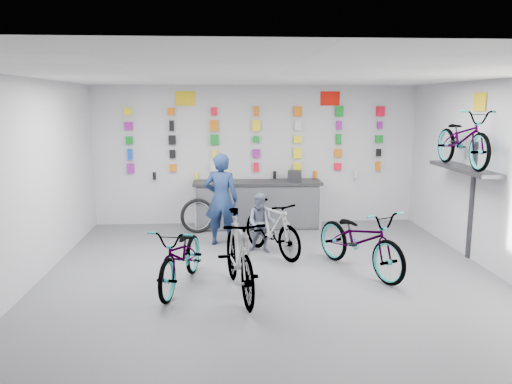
{
  "coord_description": "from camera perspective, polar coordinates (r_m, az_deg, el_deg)",
  "views": [
    {
      "loc": [
        -0.7,
        -6.82,
        2.65
      ],
      "look_at": [
        -0.17,
        1.4,
        1.16
      ],
      "focal_mm": 35.0,
      "sensor_mm": 36.0,
      "label": 1
    }
  ],
  "objects": [
    {
      "name": "floor",
      "position": [
        7.35,
        2.05,
        -10.89
      ],
      "size": [
        8.0,
        8.0,
        0.0
      ],
      "primitive_type": "plane",
      "color": "#505055",
      "rests_on": "ground"
    },
    {
      "name": "ceiling",
      "position": [
        6.86,
        2.21,
        13.18
      ],
      "size": [
        8.0,
        8.0,
        0.0
      ],
      "primitive_type": "plane",
      "rotation": [
        3.14,
        0.0,
        0.0
      ],
      "color": "white",
      "rests_on": "wall_back"
    },
    {
      "name": "wall_back",
      "position": [
        10.9,
        0.0,
        4.21
      ],
      "size": [
        7.0,
        0.0,
        7.0
      ],
      "primitive_type": "plane",
      "rotation": [
        1.57,
        0.0,
        0.0
      ],
      "color": "silver",
      "rests_on": "floor"
    },
    {
      "name": "wall_front",
      "position": [
        3.12,
        9.7,
        -11.53
      ],
      "size": [
        7.0,
        0.0,
        7.0
      ],
      "primitive_type": "plane",
      "rotation": [
        -1.57,
        0.0,
        0.0
      ],
      "color": "silver",
      "rests_on": "floor"
    },
    {
      "name": "wall_left",
      "position": [
        7.46,
        -25.7,
        0.37
      ],
      "size": [
        0.0,
        8.0,
        8.0
      ],
      "primitive_type": "plane",
      "rotation": [
        1.57,
        0.0,
        1.57
      ],
      "color": "silver",
      "rests_on": "floor"
    },
    {
      "name": "counter",
      "position": [
        10.6,
        0.16,
        -1.51
      ],
      "size": [
        2.7,
        0.66,
        1.0
      ],
      "color": "black",
      "rests_on": "floor"
    },
    {
      "name": "merch_wall",
      "position": [
        10.8,
        0.14,
        5.9
      ],
      "size": [
        5.57,
        0.08,
        1.56
      ],
      "color": "#8F168B",
      "rests_on": "wall_back"
    },
    {
      "name": "wall_bracket",
      "position": [
        9.05,
        22.78,
        1.93
      ],
      "size": [
        0.39,
        1.9,
        2.0
      ],
      "color": "#333338",
      "rests_on": "wall_right"
    },
    {
      "name": "sign_left",
      "position": [
        10.83,
        -8.07,
        10.54
      ],
      "size": [
        0.42,
        0.02,
        0.3
      ],
      "primitive_type": "cube",
      "color": "yellow",
      "rests_on": "wall_back"
    },
    {
      "name": "sign_right",
      "position": [
        11.04,
        8.47,
        10.52
      ],
      "size": [
        0.42,
        0.02,
        0.3
      ],
      "primitive_type": "cube",
      "color": "red",
      "rests_on": "wall_back"
    },
    {
      "name": "sign_side",
      "position": [
        9.04,
        24.18,
        9.38
      ],
      "size": [
        0.02,
        0.4,
        0.3
      ],
      "primitive_type": "cube",
      "color": "yellow",
      "rests_on": "wall_right"
    },
    {
      "name": "bike_left",
      "position": [
        7.31,
        -8.51,
        -7.2
      ],
      "size": [
        1.01,
        1.89,
        0.94
      ],
      "primitive_type": "imported",
      "rotation": [
        0.0,
        0.0,
        -0.22
      ],
      "color": "gray",
      "rests_on": "floor"
    },
    {
      "name": "bike_center",
      "position": [
        6.93,
        -1.96,
        -7.12
      ],
      "size": [
        0.84,
        1.99,
        1.16
      ],
      "primitive_type": "imported",
      "rotation": [
        0.0,
        0.0,
        0.16
      ],
      "color": "gray",
      "rests_on": "floor"
    },
    {
      "name": "bike_right",
      "position": [
        8.03,
        11.83,
        -5.31
      ],
      "size": [
        1.47,
        2.11,
        1.05
      ],
      "primitive_type": "imported",
      "rotation": [
        0.0,
        0.0,
        0.43
      ],
      "color": "gray",
      "rests_on": "floor"
    },
    {
      "name": "bike_service",
      "position": [
        8.72,
        1.82,
        -4.04
      ],
      "size": [
        1.23,
        1.67,
        1.0
      ],
      "primitive_type": "imported",
      "rotation": [
        0.0,
        0.0,
        0.52
      ],
      "color": "gray",
      "rests_on": "floor"
    },
    {
      "name": "bike_wall",
      "position": [
        8.96,
        22.6,
        5.66
      ],
      "size": [
        0.63,
        1.8,
        0.95
      ],
      "primitive_type": "imported",
      "color": "gray",
      "rests_on": "wall_bracket"
    },
    {
      "name": "clerk",
      "position": [
        9.29,
        -3.98,
        -0.85
      ],
      "size": [
        0.69,
        0.52,
        1.73
      ],
      "primitive_type": "imported",
      "rotation": [
        0.0,
        0.0,
        2.96
      ],
      "color": "#15274D",
      "rests_on": "floor"
    },
    {
      "name": "customer",
      "position": [
        8.85,
        0.62,
        -3.55
      ],
      "size": [
        0.62,
        0.55,
        1.07
      ],
      "primitive_type": "imported",
      "rotation": [
        0.0,
        0.0,
        -0.32
      ],
      "color": "slate",
      "rests_on": "floor"
    },
    {
      "name": "spare_wheel",
      "position": [
        10.26,
        -6.69,
        -2.73
      ],
      "size": [
        0.72,
        0.32,
        0.72
      ],
      "rotation": [
        0.0,
        0.0,
        0.27
      ],
      "color": "black",
      "rests_on": "floor"
    },
    {
      "name": "register",
      "position": [
        10.59,
        4.44,
        1.87
      ],
      "size": [
        0.33,
        0.35,
        0.22
      ],
      "primitive_type": "cube",
      "rotation": [
        0.0,
        0.0,
        -0.2
      ],
      "color": "black",
      "rests_on": "counter"
    }
  ]
}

